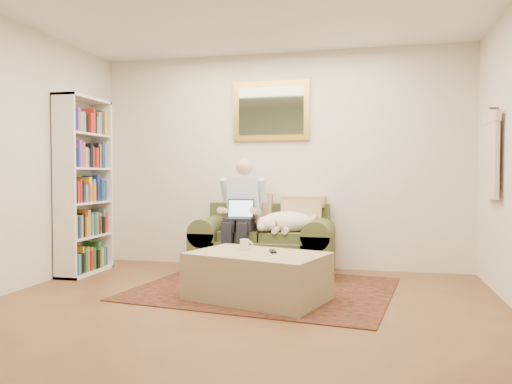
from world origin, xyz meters
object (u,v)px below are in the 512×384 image
at_px(sofa, 264,249).
at_px(laptop, 240,214).
at_px(seated_man, 241,216).
at_px(bookshelf, 84,186).
at_px(coffee_mug, 244,245).
at_px(ottoman, 258,276).
at_px(sleeping_dog, 287,222).

distance_m(sofa, laptop, 0.52).
height_order(seated_man, bookshelf, bookshelf).
bearing_deg(laptop, sofa, 41.02).
relative_size(laptop, coffee_mug, 3.04).
relative_size(seated_man, ottoman, 1.13).
distance_m(seated_man, coffee_mug, 1.01).
xyz_separation_m(seated_man, ottoman, (0.44, -1.08, -0.45)).
bearing_deg(coffee_mug, sofa, 92.48).
relative_size(sofa, coffee_mug, 15.68).
bearing_deg(bookshelf, seated_man, 10.42).
bearing_deg(sleeping_dog, laptop, -166.36).
distance_m(sleeping_dog, ottoman, 1.21).
bearing_deg(coffee_mug, seated_man, 106.58).
distance_m(laptop, sleeping_dog, 0.54).
xyz_separation_m(seated_man, laptop, (0.00, -0.06, 0.03)).
relative_size(laptop, bookshelf, 0.15).
height_order(sleeping_dog, bookshelf, bookshelf).
distance_m(sleeping_dog, bookshelf, 2.35).
relative_size(sofa, laptop, 5.15).
xyz_separation_m(sofa, bookshelf, (-2.00, -0.47, 0.73)).
bearing_deg(sofa, coffee_mug, -87.52).
relative_size(ottoman, coffee_mug, 11.72).
xyz_separation_m(seated_man, sleeping_dog, (0.52, 0.06, -0.06)).
bearing_deg(ottoman, bookshelf, 161.10).
xyz_separation_m(laptop, ottoman, (0.44, -1.02, -0.48)).
xyz_separation_m(ottoman, bookshelf, (-2.20, 0.75, 0.79)).
relative_size(laptop, sleeping_dog, 0.47).
bearing_deg(seated_man, laptop, -90.00).
bearing_deg(seated_man, sleeping_dog, 7.13).
distance_m(ottoman, coffee_mug, 0.33).
xyz_separation_m(sleeping_dog, bookshelf, (-2.28, -0.39, 0.40)).
distance_m(coffee_mug, bookshelf, 2.20).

